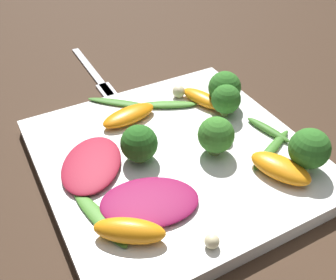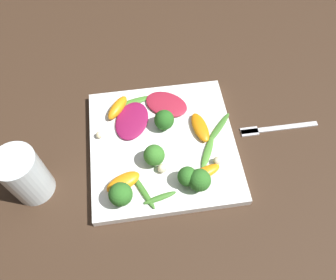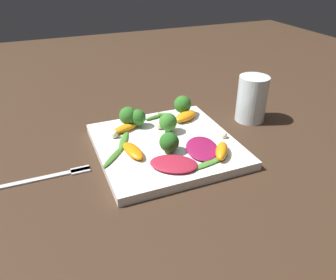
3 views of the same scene
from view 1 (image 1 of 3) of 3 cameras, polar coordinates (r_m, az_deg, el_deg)
ground_plane at (r=0.47m, az=0.97°, el=-3.59°), size 2.40×2.40×0.00m
plate at (r=0.46m, az=0.98°, el=-2.70°), size 0.30×0.30×0.02m
fork at (r=0.64m, az=-10.46°, el=9.23°), size 0.17×0.02×0.01m
radicchio_leaf_0 at (r=0.44m, az=-11.03°, el=-3.47°), size 0.11×0.10×0.01m
radicchio_leaf_1 at (r=0.39m, az=-2.70°, el=-8.91°), size 0.10×0.12×0.01m
orange_segment_0 at (r=0.50m, az=-5.70°, el=3.58°), size 0.04×0.08×0.02m
orange_segment_1 at (r=0.53m, az=5.10°, el=5.99°), size 0.07×0.04×0.02m
orange_segment_2 at (r=0.36m, az=-5.61°, el=-12.97°), size 0.06×0.07×0.02m
orange_segment_3 at (r=0.44m, az=16.00°, el=-3.95°), size 0.08×0.06×0.02m
broccoli_floret_0 at (r=0.43m, az=-4.22°, el=-0.55°), size 0.04×0.04×0.04m
broccoli_floret_1 at (r=0.44m, az=6.99°, el=0.69°), size 0.04×0.04×0.05m
broccoli_floret_2 at (r=0.50m, az=8.41°, el=5.84°), size 0.04×0.04×0.04m
broccoli_floret_3 at (r=0.52m, az=8.21°, el=7.49°), size 0.04×0.04×0.05m
broccoli_floret_4 at (r=0.44m, az=19.83°, el=-1.21°), size 0.04×0.04×0.05m
arugula_sprig_0 at (r=0.47m, az=14.83°, el=-1.28°), size 0.05×0.08×0.01m
arugula_sprig_1 at (r=0.52m, az=-0.13°, el=5.16°), size 0.05×0.08×0.01m
arugula_sprig_2 at (r=0.39m, az=-9.95°, el=-11.07°), size 0.09×0.04×0.01m
arugula_sprig_3 at (r=0.49m, az=14.31°, el=1.47°), size 0.06×0.03×0.01m
arugula_sprig_4 at (r=0.53m, az=-6.88°, el=5.35°), size 0.07×0.08×0.01m
macadamia_nut_0 at (r=0.54m, az=1.56°, el=7.07°), size 0.02×0.02×0.02m
macadamia_nut_1 at (r=0.36m, az=6.39°, el=-14.38°), size 0.01×0.01×0.01m
macadamia_nut_2 at (r=0.47m, az=8.21°, el=0.75°), size 0.02×0.02×0.02m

